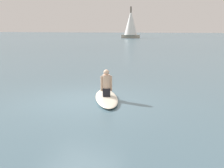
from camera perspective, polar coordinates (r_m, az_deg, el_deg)
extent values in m
plane|color=slate|center=(9.11, -6.53, -3.57)|extent=(400.00, 400.00, 0.00)
ellipsoid|color=silver|center=(9.23, -1.17, -2.88)|extent=(1.93, 2.66, 0.13)
cube|color=black|center=(9.19, -1.17, -1.66)|extent=(0.35, 0.38, 0.28)
cylinder|color=#D6AD8E|center=(9.11, -1.18, 0.49)|extent=(0.35, 0.35, 0.46)
sphere|color=#D6AD8E|center=(9.06, -1.19, 2.45)|extent=(0.18, 0.18, 0.18)
cylinder|color=#D6AD8E|center=(9.14, -0.20, 0.14)|extent=(0.10, 0.10, 0.51)
cylinder|color=#D6AD8E|center=(9.12, -2.17, 0.10)|extent=(0.10, 0.10, 0.51)
cube|color=#B2A893|center=(76.92, 3.88, 9.82)|extent=(5.13, 2.37, 0.89)
cylinder|color=#4C4238|center=(76.94, 3.92, 12.97)|extent=(0.40, 0.40, 7.56)
cone|color=white|center=(76.92, 3.92, 12.63)|extent=(4.04, 4.04, 6.66)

